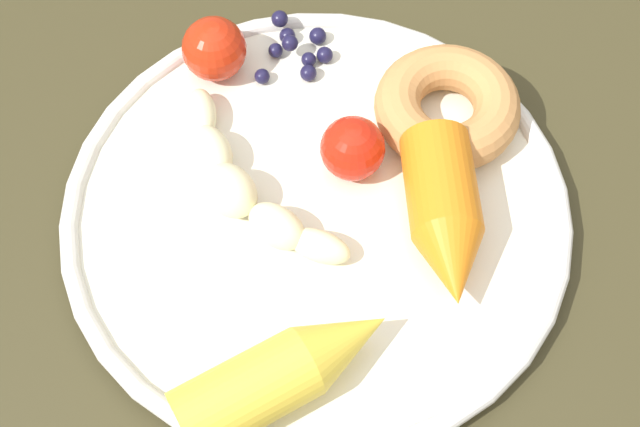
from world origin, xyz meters
name	(u,v)px	position (x,y,z in m)	size (l,w,h in m)	color
dining_table	(275,310)	(0.00, 0.00, 0.63)	(0.90, 0.94, 0.72)	#39331C
plate	(320,216)	(0.00, -0.04, 0.73)	(0.32, 0.32, 0.02)	silver
banana	(244,184)	(0.04, -0.01, 0.74)	(0.17, 0.05, 0.03)	#EDEBB5
carrot_orange	(446,218)	(-0.06, -0.09, 0.75)	(0.12, 0.10, 0.04)	orange
carrot_yellow	(287,371)	(-0.08, 0.04, 0.75)	(0.06, 0.13, 0.04)	yellow
donut	(450,109)	(0.00, -0.15, 0.74)	(0.09, 0.09, 0.03)	#C2854A
blueberry_pile	(297,48)	(0.10, -0.10, 0.74)	(0.06, 0.06, 0.02)	#191638
tomato_near	(214,49)	(0.13, -0.05, 0.75)	(0.04, 0.04, 0.04)	red
tomato_mid	(353,148)	(0.01, -0.08, 0.75)	(0.04, 0.04, 0.04)	red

